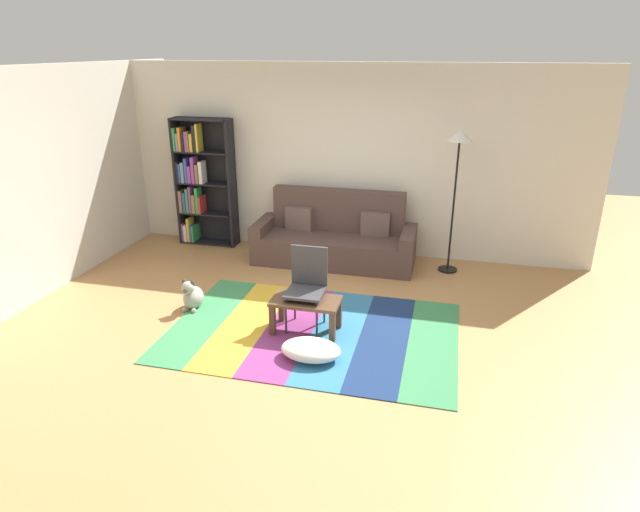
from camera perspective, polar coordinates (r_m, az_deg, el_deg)
name	(u,v)px	position (r m, az deg, el deg)	size (l,w,h in m)	color
ground_plane	(306,328)	(5.95, -1.54, -7.69)	(14.00, 14.00, 0.00)	#B27F4C
back_wall	(351,161)	(7.84, 3.35, 10.02)	(6.80, 0.10, 2.70)	silver
left_wall	(63,176)	(7.65, -25.64, 7.69)	(0.10, 5.50, 2.70)	beige
rug	(313,331)	(5.88, -0.77, -8.01)	(3.08, 2.07, 0.01)	#387F4C
couch	(335,239)	(7.63, 1.59, 1.83)	(2.26, 0.80, 1.00)	#4C3833
bookshelf	(199,181)	(8.41, -12.77, 7.82)	(0.90, 0.28, 1.92)	black
coffee_table	(306,306)	(5.75, -1.51, -5.33)	(0.73, 0.40, 0.37)	#513826
pouf	(311,350)	(5.36, -0.98, -9.94)	(0.60, 0.41, 0.18)	white
dog	(192,296)	(6.48, -13.42, -4.16)	(0.22, 0.35, 0.40)	#9E998E
standing_lamp	(458,155)	(7.18, 14.48, 10.37)	(0.32, 0.32, 1.92)	black
tv_remote	(305,298)	(5.72, -1.55, -4.52)	(0.04, 0.15, 0.02)	black
folding_chair	(307,281)	(5.78, -1.37, -2.65)	(0.40, 0.40, 0.90)	#38383D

